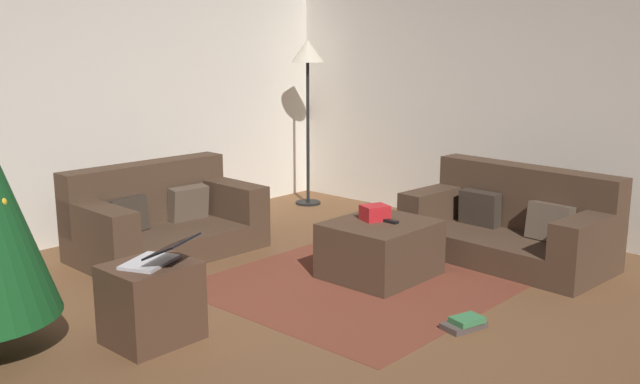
{
  "coord_description": "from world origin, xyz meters",
  "views": [
    {
      "loc": [
        -3.13,
        -2.81,
        1.84
      ],
      "look_at": [
        0.56,
        0.56,
        0.75
      ],
      "focal_mm": 39.85,
      "sensor_mm": 36.0,
      "label": 1
    }
  ],
  "objects_px": {
    "couch_left": "(161,219)",
    "ottoman": "(380,249)",
    "book_stack": "(465,323)",
    "tv_remote": "(389,221)",
    "gift_box": "(375,213)",
    "side_table": "(151,302)",
    "laptop": "(158,256)",
    "couch_right": "(513,225)",
    "corner_lamp": "(308,64)"
  },
  "relations": [
    {
      "from": "couch_right",
      "to": "gift_box",
      "type": "xyz_separation_m",
      "value": [
        -1.1,
        0.62,
        0.21
      ]
    },
    {
      "from": "couch_left",
      "to": "tv_remote",
      "type": "height_order",
      "value": "couch_left"
    },
    {
      "from": "couch_right",
      "to": "laptop",
      "type": "xyz_separation_m",
      "value": [
        -3.02,
        0.78,
        0.26
      ]
    },
    {
      "from": "couch_left",
      "to": "ottoman",
      "type": "distance_m",
      "value": 1.97
    },
    {
      "from": "gift_box",
      "to": "side_table",
      "type": "xyz_separation_m",
      "value": [
        -1.94,
        0.22,
        -0.25
      ]
    },
    {
      "from": "corner_lamp",
      "to": "laptop",
      "type": "bearing_deg",
      "value": -150.34
    },
    {
      "from": "laptop",
      "to": "gift_box",
      "type": "bearing_deg",
      "value": -4.75
    },
    {
      "from": "ottoman",
      "to": "tv_remote",
      "type": "bearing_deg",
      "value": -53.67
    },
    {
      "from": "side_table",
      "to": "ottoman",
      "type": "bearing_deg",
      "value": -8.52
    },
    {
      "from": "couch_left",
      "to": "book_stack",
      "type": "distance_m",
      "value": 2.89
    },
    {
      "from": "couch_right",
      "to": "couch_left",
      "type": "bearing_deg",
      "value": 42.7
    },
    {
      "from": "couch_left",
      "to": "side_table",
      "type": "distance_m",
      "value": 1.91
    },
    {
      "from": "couch_left",
      "to": "corner_lamp",
      "type": "xyz_separation_m",
      "value": [
        2.2,
        0.32,
        1.27
      ]
    },
    {
      "from": "ottoman",
      "to": "book_stack",
      "type": "distance_m",
      "value": 1.16
    },
    {
      "from": "laptop",
      "to": "corner_lamp",
      "type": "xyz_separation_m",
      "value": [
        3.33,
        1.9,
        1.01
      ]
    },
    {
      "from": "couch_left",
      "to": "ottoman",
      "type": "bearing_deg",
      "value": 114.85
    },
    {
      "from": "couch_right",
      "to": "ottoman",
      "type": "height_order",
      "value": "couch_right"
    },
    {
      "from": "ottoman",
      "to": "laptop",
      "type": "xyz_separation_m",
      "value": [
        -1.9,
        0.23,
        0.33
      ]
    },
    {
      "from": "gift_box",
      "to": "book_stack",
      "type": "distance_m",
      "value": 1.3
    },
    {
      "from": "side_table",
      "to": "laptop",
      "type": "bearing_deg",
      "value": -66.36
    },
    {
      "from": "side_table",
      "to": "book_stack",
      "type": "distance_m",
      "value": 1.99
    },
    {
      "from": "gift_box",
      "to": "book_stack",
      "type": "bearing_deg",
      "value": -113.05
    },
    {
      "from": "tv_remote",
      "to": "book_stack",
      "type": "distance_m",
      "value": 1.18
    },
    {
      "from": "side_table",
      "to": "book_stack",
      "type": "bearing_deg",
      "value": -42.29
    },
    {
      "from": "couch_left",
      "to": "laptop",
      "type": "xyz_separation_m",
      "value": [
        -1.13,
        -1.58,
        0.26
      ]
    },
    {
      "from": "couch_right",
      "to": "side_table",
      "type": "distance_m",
      "value": 3.16
    },
    {
      "from": "tv_remote",
      "to": "book_stack",
      "type": "bearing_deg",
      "value": -113.59
    },
    {
      "from": "book_stack",
      "to": "laptop",
      "type": "bearing_deg",
      "value": 138.44
    },
    {
      "from": "gift_box",
      "to": "tv_remote",
      "type": "distance_m",
      "value": 0.13
    },
    {
      "from": "couch_right",
      "to": "book_stack",
      "type": "xyz_separation_m",
      "value": [
        -1.58,
        -0.5,
        -0.26
      ]
    },
    {
      "from": "couch_right",
      "to": "tv_remote",
      "type": "xyz_separation_m",
      "value": [
        -1.09,
        0.49,
        0.16
      ]
    },
    {
      "from": "ottoman",
      "to": "book_stack",
      "type": "xyz_separation_m",
      "value": [
        -0.45,
        -1.05,
        -0.18
      ]
    },
    {
      "from": "ottoman",
      "to": "tv_remote",
      "type": "xyz_separation_m",
      "value": [
        0.04,
        -0.05,
        0.23
      ]
    },
    {
      "from": "couch_left",
      "to": "book_stack",
      "type": "xyz_separation_m",
      "value": [
        0.31,
        -2.86,
        -0.26
      ]
    },
    {
      "from": "gift_box",
      "to": "side_table",
      "type": "height_order",
      "value": "gift_box"
    },
    {
      "from": "ottoman",
      "to": "book_stack",
      "type": "height_order",
      "value": "ottoman"
    },
    {
      "from": "couch_left",
      "to": "corner_lamp",
      "type": "relative_size",
      "value": 0.87
    },
    {
      "from": "laptop",
      "to": "book_stack",
      "type": "bearing_deg",
      "value": -41.56
    },
    {
      "from": "couch_right",
      "to": "ottoman",
      "type": "distance_m",
      "value": 1.25
    },
    {
      "from": "tv_remote",
      "to": "gift_box",
      "type": "bearing_deg",
      "value": 100.48
    },
    {
      "from": "ottoman",
      "to": "side_table",
      "type": "xyz_separation_m",
      "value": [
        -1.92,
        0.29,
        0.03
      ]
    },
    {
      "from": "laptop",
      "to": "couch_right",
      "type": "bearing_deg",
      "value": -14.4
    },
    {
      "from": "ottoman",
      "to": "laptop",
      "type": "relative_size",
      "value": 1.62
    },
    {
      "from": "couch_right",
      "to": "side_table",
      "type": "bearing_deg",
      "value": 78.64
    },
    {
      "from": "gift_box",
      "to": "side_table",
      "type": "relative_size",
      "value": 0.39
    },
    {
      "from": "side_table",
      "to": "book_stack",
      "type": "relative_size",
      "value": 1.66
    },
    {
      "from": "ottoman",
      "to": "book_stack",
      "type": "relative_size",
      "value": 2.53
    },
    {
      "from": "tv_remote",
      "to": "corner_lamp",
      "type": "xyz_separation_m",
      "value": [
        1.4,
        2.18,
        1.11
      ]
    },
    {
      "from": "ottoman",
      "to": "tv_remote",
      "type": "height_order",
      "value": "tv_remote"
    },
    {
      "from": "laptop",
      "to": "book_stack",
      "type": "xyz_separation_m",
      "value": [
        1.44,
        -1.28,
        -0.52
      ]
    }
  ]
}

